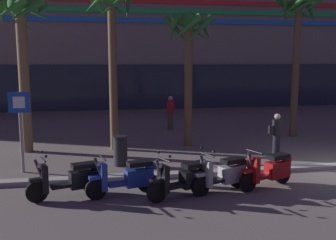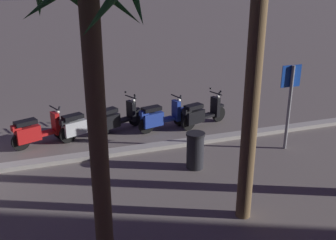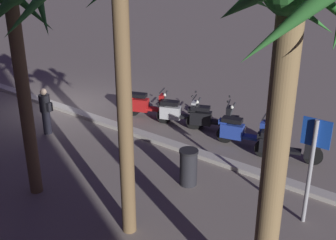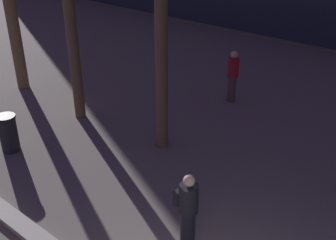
% 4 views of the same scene
% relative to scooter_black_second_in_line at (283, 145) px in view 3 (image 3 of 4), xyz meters
% --- Properties ---
extents(ground_plane, '(200.00, 200.00, 0.00)m').
position_rel_scooter_black_second_in_line_xyz_m(ground_plane, '(8.30, 1.18, -0.44)').
color(ground_plane, slate).
extents(curb_strip, '(60.00, 0.36, 0.12)m').
position_rel_scooter_black_second_in_line_xyz_m(curb_strip, '(8.30, 1.22, -0.38)').
color(curb_strip, '#BCB7AD').
rests_on(curb_strip, ground).
extents(scooter_black_second_in_line, '(1.80, 0.83, 1.17)m').
position_rel_scooter_black_second_in_line_xyz_m(scooter_black_second_in_line, '(0.00, 0.00, 0.00)').
color(scooter_black_second_in_line, black).
rests_on(scooter_black_second_in_line, ground).
extents(scooter_blue_lead_nearest, '(1.80, 0.73, 1.04)m').
position_rel_scooter_black_second_in_line_xyz_m(scooter_blue_lead_nearest, '(1.37, -0.12, 0.01)').
color(scooter_blue_lead_nearest, black).
rests_on(scooter_blue_lead_nearest, ground).
extents(scooter_black_tail_end, '(1.69, 0.90, 1.17)m').
position_rel_scooter_black_second_in_line_xyz_m(scooter_black_tail_end, '(2.71, -0.45, 0.00)').
color(scooter_black_tail_end, black).
rests_on(scooter_black_tail_end, ground).
extents(scooter_silver_mid_front, '(1.64, 0.84, 1.17)m').
position_rel_scooter_black_second_in_line_xyz_m(scooter_silver_mid_front, '(3.80, -0.22, 0.00)').
color(scooter_silver_mid_front, black).
rests_on(scooter_silver_mid_front, ground).
extents(scooter_red_far_back, '(1.69, 0.86, 1.04)m').
position_rel_scooter_black_second_in_line_xyz_m(scooter_red_far_back, '(5.09, -0.11, 0.01)').
color(scooter_red_far_back, black).
rests_on(scooter_red_far_back, ground).
extents(crossing_sign, '(0.60, 0.12, 2.40)m').
position_rel_scooter_black_second_in_line_xyz_m(crossing_sign, '(-1.57, 2.39, 1.06)').
color(crossing_sign, '#939399').
rests_on(crossing_sign, ground).
extents(palm_tree_by_mall_entrance, '(1.90, 2.04, 5.87)m').
position_rel_scooter_black_second_in_line_xyz_m(palm_tree_by_mall_entrance, '(1.23, 4.96, 3.95)').
color(palm_tree_by_mall_entrance, brown).
rests_on(palm_tree_by_mall_entrance, ground).
extents(palm_tree_far_corner, '(1.98, 2.04, 5.60)m').
position_rel_scooter_black_second_in_line_xyz_m(palm_tree_far_corner, '(-1.88, 5.14, 3.70)').
color(palm_tree_far_corner, olive).
rests_on(palm_tree_far_corner, ground).
extents(palm_tree_mid_walkway, '(1.96, 2.01, 5.09)m').
position_rel_scooter_black_second_in_line_xyz_m(palm_tree_mid_walkway, '(4.09, 5.23, 3.42)').
color(palm_tree_mid_walkway, brown).
rests_on(palm_tree_mid_walkway, ground).
extents(pedestrian_window_shopping, '(0.45, 0.34, 1.50)m').
position_rel_scooter_black_second_in_line_xyz_m(pedestrian_window_shopping, '(6.67, 2.88, 0.35)').
color(pedestrian_window_shopping, black).
rests_on(pedestrian_window_shopping, ground).
extents(litter_bin, '(0.48, 0.48, 0.95)m').
position_rel_scooter_black_second_in_line_xyz_m(litter_bin, '(1.33, 2.68, 0.04)').
color(litter_bin, '#232328').
rests_on(litter_bin, ground).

